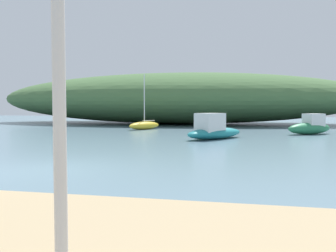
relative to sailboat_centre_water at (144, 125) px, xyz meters
The scene contains 5 objects.
ground_plane 19.23m from the sailboat_centre_water, 82.25° to the right, with size 120.00×120.00×0.00m, color slate.
distant_hill 11.22m from the sailboat_centre_water, 88.10° to the left, with size 40.33×15.15×5.45m, color #476B3D.
sailboat_centre_water is the anchor object (origin of this frame).
motorboat_outer_mooring 10.04m from the sailboat_centre_water, 51.06° to the right, with size 3.54×4.33×1.47m.
motorboat_far_left 12.55m from the sailboat_centre_water, 12.85° to the right, with size 3.50×3.13×1.37m.
Camera 1 is at (5.73, -9.78, 1.82)m, focal length 39.80 mm.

